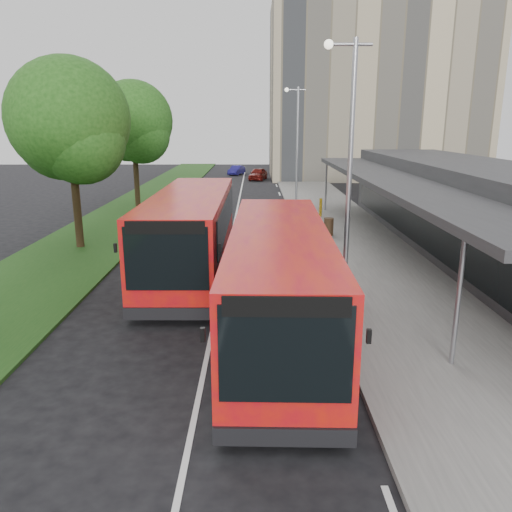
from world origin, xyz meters
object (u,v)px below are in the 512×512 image
at_px(bus_main, 279,282).
at_px(tree_mid, 70,127).
at_px(car_far, 237,170).
at_px(lamp_post_far, 296,138).
at_px(car_near, 258,174).
at_px(litter_bin, 329,227).
at_px(bollard, 321,207).
at_px(bus_second, 192,233).
at_px(tree_far, 133,126).
at_px(lamp_post_near, 348,156).

bearing_deg(bus_main, tree_mid, 133.00).
relative_size(bus_main, car_far, 3.34).
bearing_deg(lamp_post_far, car_near, 98.52).
bearing_deg(tree_mid, litter_bin, 10.30).
height_order(bollard, car_near, bollard).
distance_m(tree_mid, litter_bin, 13.18).
bearing_deg(bus_second, car_far, 89.69).
bearing_deg(tree_mid, bollard, 31.63).
height_order(tree_far, car_far, tree_far).
relative_size(tree_mid, lamp_post_near, 1.07).
distance_m(lamp_post_far, bus_main, 23.30).
xyz_separation_m(lamp_post_near, car_far, (-5.01, 42.53, -4.19)).
bearing_deg(tree_mid, bus_second, -34.72).
bearing_deg(tree_mid, car_far, 80.21).
bearing_deg(lamp_post_far, litter_bin, -85.30).
bearing_deg(car_far, lamp_post_far, -59.91).
distance_m(lamp_post_near, bus_main, 4.90).
distance_m(bus_main, car_far, 45.60).
xyz_separation_m(bus_main, car_near, (-0.29, 39.99, -0.92)).
relative_size(lamp_post_near, bus_main, 0.75).
distance_m(tree_far, car_near, 20.51).
bearing_deg(lamp_post_near, car_far, 96.71).
relative_size(lamp_post_far, car_near, 2.17).
bearing_deg(litter_bin, lamp_post_far, 94.70).
relative_size(lamp_post_near, bollard, 7.18).
height_order(lamp_post_far, car_far, lamp_post_far).
bearing_deg(tree_mid, tree_far, 90.00).
height_order(lamp_post_near, bus_main, lamp_post_near).
height_order(lamp_post_far, bus_main, lamp_post_far).
bearing_deg(bollard, car_near, 99.40).
bearing_deg(tree_mid, lamp_post_near, -32.36).
xyz_separation_m(bus_second, car_far, (0.34, 39.48, -1.08)).
bearing_deg(car_near, bus_main, -77.07).
xyz_separation_m(bus_main, bollard, (3.42, 17.59, -0.84)).
xyz_separation_m(tree_far, litter_bin, (12.01, -9.82, -4.95)).
xyz_separation_m(lamp_post_near, litter_bin, (0.89, 9.23, -4.13)).
xyz_separation_m(bus_main, litter_bin, (3.14, 12.21, -0.95)).
xyz_separation_m(tree_mid, bus_main, (8.87, -10.02, -4.00)).
xyz_separation_m(bus_second, car_near, (2.80, 33.97, -0.98)).
bearing_deg(litter_bin, lamp_post_near, -95.48).
xyz_separation_m(bus_main, bus_second, (-3.09, 6.02, 0.07)).
distance_m(litter_bin, car_far, 33.81).
relative_size(car_near, car_far, 1.15).
distance_m(bollard, car_far, 28.58).
xyz_separation_m(lamp_post_near, bollard, (1.16, 14.62, -4.01)).
distance_m(bollard, car_near, 22.70).
xyz_separation_m(tree_mid, lamp_post_near, (11.13, -7.05, -0.83)).
bearing_deg(lamp_post_near, bollard, 85.46).
bearing_deg(bus_second, tree_far, 110.04).
bearing_deg(car_far, car_near, -48.41).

